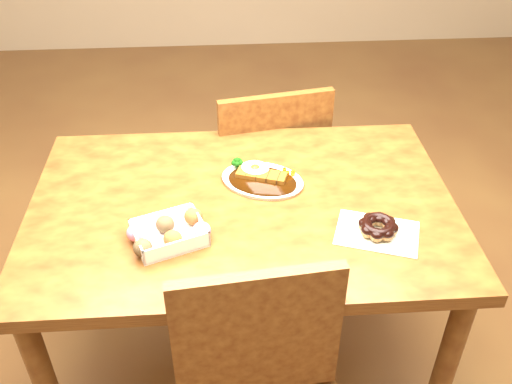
{
  "coord_description": "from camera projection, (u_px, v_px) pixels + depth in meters",
  "views": [
    {
      "loc": [
        -0.05,
        -1.28,
        1.73
      ],
      "look_at": [
        0.04,
        -0.04,
        0.81
      ],
      "focal_mm": 40.0,
      "sensor_mm": 36.0,
      "label": 1
    }
  ],
  "objects": [
    {
      "name": "chair_far",
      "position": [
        266.0,
        172.0,
        2.21
      ],
      "size": [
        0.49,
        0.49,
        0.87
      ],
      "rotation": [
        0.0,
        0.0,
        3.32
      ],
      "color": "#4C210F",
      "rests_on": "ground"
    },
    {
      "name": "ground",
      "position": [
        245.0,
        366.0,
        2.06
      ],
      "size": [
        6.0,
        6.0,
        0.0
      ],
      "primitive_type": "plane",
      "color": "brown",
      "rests_on": "ground"
    },
    {
      "name": "pon_de_ring",
      "position": [
        378.0,
        227.0,
        1.49
      ],
      "size": [
        0.25,
        0.21,
        0.04
      ],
      "rotation": [
        0.0,
        0.0,
        -0.33
      ],
      "color": "silver",
      "rests_on": "table"
    },
    {
      "name": "donut_box",
      "position": [
        169.0,
        232.0,
        1.47
      ],
      "size": [
        0.22,
        0.19,
        0.05
      ],
      "rotation": [
        0.0,
        0.0,
        0.37
      ],
      "color": "white",
      "rests_on": "table"
    },
    {
      "name": "katsu_curry_plate",
      "position": [
        261.0,
        178.0,
        1.68
      ],
      "size": [
        0.29,
        0.25,
        0.05
      ],
      "rotation": [
        0.0,
        0.0,
        -0.41
      ],
      "color": "white",
      "rests_on": "table"
    },
    {
      "name": "table",
      "position": [
        243.0,
        229.0,
        1.67
      ],
      "size": [
        1.2,
        0.8,
        0.75
      ],
      "color": "#4C210F",
      "rests_on": "ground"
    }
  ]
}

